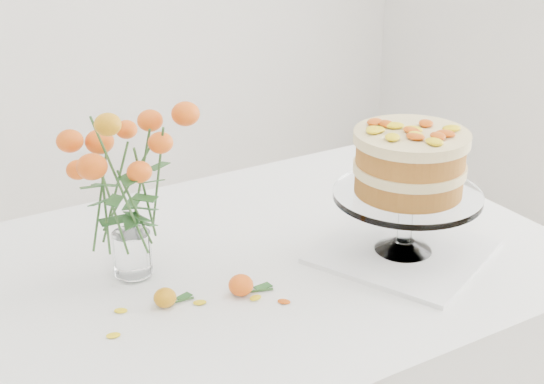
{
  "coord_description": "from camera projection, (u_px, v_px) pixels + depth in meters",
  "views": [
    {
      "loc": [
        -0.64,
        -1.23,
        1.54
      ],
      "look_at": [
        0.08,
        -0.04,
        0.92
      ],
      "focal_mm": 50.0,
      "sensor_mm": 36.0,
      "label": 1
    }
  ],
  "objects": [
    {
      "name": "stray_petal_e",
      "position": [
        113.0,
        336.0,
        1.35
      ],
      "size": [
        0.03,
        0.02,
        0.0
      ],
      "primitive_type": "ellipsoid",
      "color": "yellow",
      "rests_on": "table"
    },
    {
      "name": "loose_rose_near",
      "position": [
        165.0,
        298.0,
        1.43
      ],
      "size": [
        0.08,
        0.04,
        0.04
      ],
      "rotation": [
        0.0,
        0.0,
        -0.1
      ],
      "color": "orange",
      "rests_on": "table"
    },
    {
      "name": "table",
      "position": [
        232.0,
        299.0,
        1.61
      ],
      "size": [
        1.43,
        0.93,
        0.76
      ],
      "color": "tan",
      "rests_on": "ground"
    },
    {
      "name": "stray_petal_f",
      "position": [
        369.0,
        246.0,
        1.66
      ],
      "size": [
        0.03,
        0.02,
        0.0
      ],
      "primitive_type": "ellipsoid",
      "color": "yellow",
      "rests_on": "table"
    },
    {
      "name": "loose_rose_far",
      "position": [
        241.0,
        285.0,
        1.47
      ],
      "size": [
        0.09,
        0.05,
        0.04
      ],
      "rotation": [
        0.0,
        0.0,
        -0.32
      ],
      "color": "#E55E0B",
      "rests_on": "table"
    },
    {
      "name": "stray_petal_b",
      "position": [
        256.0,
        298.0,
        1.46
      ],
      "size": [
        0.03,
        0.02,
        0.0
      ],
      "primitive_type": "ellipsoid",
      "color": "yellow",
      "rests_on": "table"
    },
    {
      "name": "napkin",
      "position": [
        403.0,
        252.0,
        1.63
      ],
      "size": [
        0.43,
        0.43,
        0.01
      ],
      "primitive_type": "cube",
      "rotation": [
        0.0,
        0.0,
        0.43
      ],
      "color": "white",
      "rests_on": "table"
    },
    {
      "name": "rose_vase",
      "position": [
        125.0,
        172.0,
        1.45
      ],
      "size": [
        0.3,
        0.3,
        0.39
      ],
      "rotation": [
        0.0,
        0.0,
        -0.21
      ],
      "color": "white",
      "rests_on": "table"
    },
    {
      "name": "stray_petal_d",
      "position": [
        121.0,
        311.0,
        1.42
      ],
      "size": [
        0.03,
        0.02,
        0.0
      ],
      "primitive_type": "ellipsoid",
      "color": "yellow",
      "rests_on": "table"
    },
    {
      "name": "stray_petal_a",
      "position": [
        200.0,
        303.0,
        1.45
      ],
      "size": [
        0.03,
        0.02,
        0.0
      ],
      "primitive_type": "ellipsoid",
      "color": "yellow",
      "rests_on": "table"
    },
    {
      "name": "cake_stand",
      "position": [
        409.0,
        169.0,
        1.55
      ],
      "size": [
        0.31,
        0.31,
        0.28
      ],
      "rotation": [
        0.0,
        0.0,
        0.16
      ],
      "color": "white",
      "rests_on": "napkin"
    },
    {
      "name": "stray_petal_c",
      "position": [
        284.0,
        302.0,
        1.45
      ],
      "size": [
        0.03,
        0.02,
        0.0
      ],
      "primitive_type": "ellipsoid",
      "color": "yellow",
      "rests_on": "table"
    }
  ]
}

